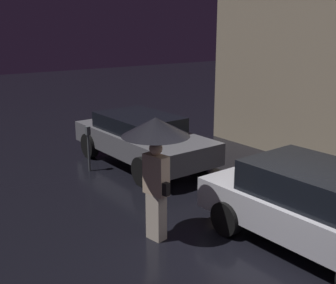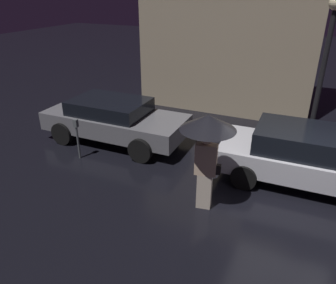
{
  "view_description": "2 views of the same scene",
  "coord_description": "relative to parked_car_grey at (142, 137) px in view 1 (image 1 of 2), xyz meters",
  "views": [
    {
      "loc": [
        3.7,
        -4.59,
        3.64
      ],
      "look_at": [
        -3.26,
        0.61,
        1.23
      ],
      "focal_mm": 45.0,
      "sensor_mm": 36.0,
      "label": 1
    },
    {
      "loc": [
        -0.04,
        -6.51,
        4.48
      ],
      "look_at": [
        -3.09,
        0.14,
        0.97
      ],
      "focal_mm": 35.0,
      "sensor_mm": 36.0,
      "label": 2
    }
  ],
  "objects": [
    {
      "name": "parking_meter",
      "position": [
        -0.28,
        -1.45,
        0.01
      ],
      "size": [
        0.12,
        0.1,
        1.18
      ],
      "color": "#4C5154",
      "rests_on": "ground"
    },
    {
      "name": "parked_car_silver",
      "position": [
        5.54,
        -0.14,
        0.01
      ],
      "size": [
        4.11,
        2.01,
        1.41
      ],
      "rotation": [
        0.0,
        0.0,
        0.03
      ],
      "color": "#B7B7BF",
      "rests_on": "ground"
    },
    {
      "name": "building_facade_left",
      "position": [
        2.22,
        5.09,
        2.3
      ],
      "size": [
        6.48,
        3.0,
        6.05
      ],
      "color": "gray",
      "rests_on": "ground"
    },
    {
      "name": "pedestrian_with_umbrella",
      "position": [
        3.69,
        -2.13,
        1.03
      ],
      "size": [
        1.15,
        1.15,
        2.19
      ],
      "rotation": [
        0.0,
        0.0,
        0.17
      ],
      "color": "beige",
      "rests_on": "ground"
    },
    {
      "name": "ground_plane",
      "position": [
        5.51,
        -1.41,
        -0.73
      ],
      "size": [
        60.0,
        60.0,
        0.0
      ],
      "primitive_type": "plane",
      "color": "black"
    },
    {
      "name": "parked_car_grey",
      "position": [
        0.0,
        0.0,
        0.0
      ],
      "size": [
        4.45,
        2.03,
        1.33
      ],
      "rotation": [
        0.0,
        0.0,
        0.01
      ],
      "color": "slate",
      "rests_on": "ground"
    }
  ]
}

